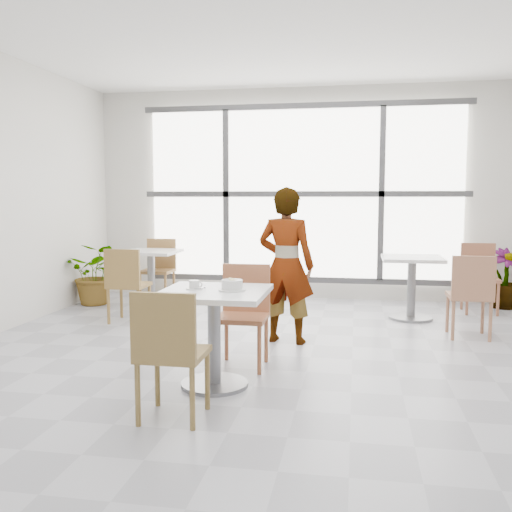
% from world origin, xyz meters
% --- Properties ---
extents(floor, '(7.00, 7.00, 0.00)m').
position_xyz_m(floor, '(0.00, 0.00, 0.00)').
color(floor, '#9E9EA5').
rests_on(floor, ground).
extents(ceiling, '(7.00, 7.00, 0.00)m').
position_xyz_m(ceiling, '(0.00, 0.00, 3.00)').
color(ceiling, white).
rests_on(ceiling, ground).
extents(wall_back, '(6.00, 0.00, 6.00)m').
position_xyz_m(wall_back, '(0.00, 3.50, 1.50)').
color(wall_back, silver).
rests_on(wall_back, ground).
extents(window, '(4.60, 0.07, 2.52)m').
position_xyz_m(window, '(0.00, 3.44, 1.50)').
color(window, white).
rests_on(window, ground).
extents(main_table, '(0.80, 0.80, 0.75)m').
position_xyz_m(main_table, '(-0.29, -0.47, 0.52)').
color(main_table, silver).
rests_on(main_table, ground).
extents(chair_near, '(0.42, 0.42, 0.87)m').
position_xyz_m(chair_near, '(-0.40, -1.21, 0.50)').
color(chair_near, olive).
rests_on(chair_near, ground).
extents(chair_far, '(0.42, 0.42, 0.87)m').
position_xyz_m(chair_far, '(-0.18, 0.13, 0.50)').
color(chair_far, '#A15D3A').
rests_on(chair_far, ground).
extents(oatmeal_bowl, '(0.21, 0.21, 0.10)m').
position_xyz_m(oatmeal_bowl, '(-0.16, -0.46, 0.79)').
color(oatmeal_bowl, silver).
rests_on(oatmeal_bowl, main_table).
extents(coffee_cup, '(0.16, 0.13, 0.07)m').
position_xyz_m(coffee_cup, '(-0.45, -0.45, 0.78)').
color(coffee_cup, silver).
rests_on(coffee_cup, main_table).
extents(person, '(0.62, 0.46, 1.56)m').
position_xyz_m(person, '(0.08, 0.95, 0.78)').
color(person, black).
rests_on(person, ground).
extents(bg_table_left, '(0.70, 0.70, 0.75)m').
position_xyz_m(bg_table_left, '(-1.92, 2.52, 0.49)').
color(bg_table_left, silver).
rests_on(bg_table_left, ground).
extents(bg_table_right, '(0.70, 0.70, 0.75)m').
position_xyz_m(bg_table_right, '(1.43, 2.29, 0.49)').
color(bg_table_right, silver).
rests_on(bg_table_right, ground).
extents(bg_chair_left_near, '(0.42, 0.42, 0.87)m').
position_xyz_m(bg_chair_left_near, '(-1.84, 1.49, 0.50)').
color(bg_chair_left_near, olive).
rests_on(bg_chair_left_near, ground).
extents(bg_chair_left_far, '(0.42, 0.42, 0.87)m').
position_xyz_m(bg_chair_left_far, '(-1.95, 2.91, 0.50)').
color(bg_chair_left_far, '#9E713F').
rests_on(bg_chair_left_far, ground).
extents(bg_chair_right_near, '(0.42, 0.42, 0.87)m').
position_xyz_m(bg_chair_right_near, '(1.93, 1.41, 0.50)').
color(bg_chair_right_near, '#A0694C').
rests_on(bg_chair_right_near, ground).
extents(bg_chair_right_far, '(0.42, 0.42, 0.87)m').
position_xyz_m(bg_chair_right_far, '(2.31, 2.90, 0.50)').
color(bg_chair_right_far, brown).
rests_on(bg_chair_right_far, ground).
extents(plant_left, '(0.80, 0.71, 0.84)m').
position_xyz_m(plant_left, '(-2.70, 2.50, 0.42)').
color(plant_left, '#3B8038').
rests_on(plant_left, ground).
extents(plant_right, '(0.55, 0.55, 0.79)m').
position_xyz_m(plant_right, '(2.70, 3.20, 0.39)').
color(plant_right, '#49823B').
rests_on(plant_right, ground).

